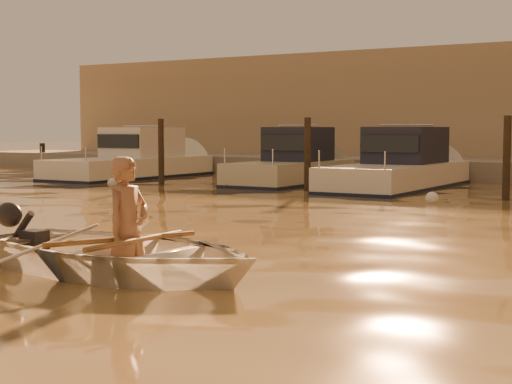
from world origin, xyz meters
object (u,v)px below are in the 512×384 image
Objects in this scene: dinghy at (122,252)px; moored_boat_1 at (290,164)px; moored_boat_0 at (130,160)px; person at (128,229)px; moored_boat_2 at (397,166)px.

moored_boat_1 reaches higher than dinghy.
dinghy is 0.49× the size of moored_boat_0.
moored_boat_1 is (6.35, 0.00, 0.00)m from moored_boat_0.
moored_boat_0 is (-12.01, 14.34, 0.09)m from person.
moored_boat_1 reaches higher than person.
person is at bearing -90.00° from dinghy.
dinghy is at bearing -50.29° from moored_boat_0.
moored_boat_1 is 3.46m from moored_boat_2.
moored_boat_0 is at bearing 42.26° from dinghy.
dinghy is 0.29m from person.
person is 0.22× the size of moored_boat_2.
moored_boat_1 is 0.80× the size of moored_boat_2.
moored_boat_1 is at bearing 24.08° from person.
dinghy is at bearing 90.00° from person.
moored_boat_2 is (-2.10, 14.34, 0.36)m from dinghy.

